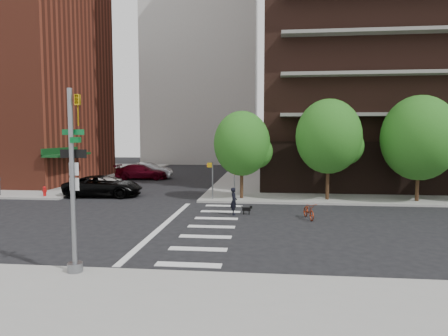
{
  "coord_description": "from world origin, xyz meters",
  "views": [
    {
      "loc": [
        5.76,
        -19.74,
        4.67
      ],
      "look_at": [
        3.0,
        6.0,
        2.5
      ],
      "focal_mm": 32.0,
      "sensor_mm": 36.0,
      "label": 1
    }
  ],
  "objects_px": {
    "parked_car_silver": "(148,170)",
    "traffic_signal": "(74,195)",
    "fire_hydrant": "(45,191)",
    "parked_car_maroon": "(142,172)",
    "parked_car_black": "(104,186)",
    "scooter": "(309,211)",
    "dog_walker": "(234,201)"
  },
  "relations": [
    {
      "from": "parked_car_black",
      "to": "dog_walker",
      "type": "xyz_separation_m",
      "value": [
        10.36,
        -5.84,
        0.0
      ]
    },
    {
      "from": "fire_hydrant",
      "to": "scooter",
      "type": "xyz_separation_m",
      "value": [
        18.62,
        -5.33,
        -0.1
      ]
    },
    {
      "from": "parked_car_maroon",
      "to": "traffic_signal",
      "type": "bearing_deg",
      "value": -169.79
    },
    {
      "from": "parked_car_maroon",
      "to": "dog_walker",
      "type": "bearing_deg",
      "value": -150.89
    },
    {
      "from": "fire_hydrant",
      "to": "dog_walker",
      "type": "relative_size",
      "value": 0.46
    },
    {
      "from": "scooter",
      "to": "fire_hydrant",
      "type": "bearing_deg",
      "value": 152.42
    },
    {
      "from": "fire_hydrant",
      "to": "parked_car_black",
      "type": "distance_m",
      "value": 4.2
    },
    {
      "from": "parked_car_black",
      "to": "parked_car_silver",
      "type": "xyz_separation_m",
      "value": [
        -0.35,
        12.45,
        0.06
      ]
    },
    {
      "from": "parked_car_black",
      "to": "dog_walker",
      "type": "height_order",
      "value": "dog_walker"
    },
    {
      "from": "parked_car_silver",
      "to": "scooter",
      "type": "distance_m",
      "value": 24.16
    },
    {
      "from": "parked_car_silver",
      "to": "parked_car_black",
      "type": "bearing_deg",
      "value": 179.55
    },
    {
      "from": "parked_car_maroon",
      "to": "parked_car_black",
      "type": "bearing_deg",
      "value": -179.61
    },
    {
      "from": "traffic_signal",
      "to": "scooter",
      "type": "height_order",
      "value": "traffic_signal"
    },
    {
      "from": "parked_car_maroon",
      "to": "fire_hydrant",
      "type": "bearing_deg",
      "value": 162.44
    },
    {
      "from": "parked_car_black",
      "to": "dog_walker",
      "type": "relative_size",
      "value": 3.58
    },
    {
      "from": "fire_hydrant",
      "to": "scooter",
      "type": "bearing_deg",
      "value": -15.99
    },
    {
      "from": "parked_car_black",
      "to": "parked_car_silver",
      "type": "height_order",
      "value": "parked_car_silver"
    },
    {
      "from": "parked_car_silver",
      "to": "dog_walker",
      "type": "xyz_separation_m",
      "value": [
        10.71,
        -18.29,
        -0.06
      ]
    },
    {
      "from": "parked_car_silver",
      "to": "traffic_signal",
      "type": "bearing_deg",
      "value": -169.66
    },
    {
      "from": "parked_car_maroon",
      "to": "scooter",
      "type": "xyz_separation_m",
      "value": [
        15.35,
        -18.19,
        -0.35
      ]
    },
    {
      "from": "parked_car_black",
      "to": "scooter",
      "type": "height_order",
      "value": "parked_car_black"
    },
    {
      "from": "scooter",
      "to": "dog_walker",
      "type": "distance_m",
      "value": 4.31
    },
    {
      "from": "fire_hydrant",
      "to": "parked_car_maroon",
      "type": "height_order",
      "value": "parked_car_maroon"
    },
    {
      "from": "parked_car_silver",
      "to": "scooter",
      "type": "relative_size",
      "value": 3.04
    },
    {
      "from": "parked_car_black",
      "to": "scooter",
      "type": "bearing_deg",
      "value": -117.32
    },
    {
      "from": "parked_car_maroon",
      "to": "dog_walker",
      "type": "distance_m",
      "value": 20.73
    },
    {
      "from": "parked_car_maroon",
      "to": "scooter",
      "type": "relative_size",
      "value": 3.21
    },
    {
      "from": "traffic_signal",
      "to": "parked_car_black",
      "type": "distance_m",
      "value": 17.66
    },
    {
      "from": "traffic_signal",
      "to": "scooter",
      "type": "relative_size",
      "value": 3.5
    },
    {
      "from": "fire_hydrant",
      "to": "scooter",
      "type": "height_order",
      "value": "scooter"
    },
    {
      "from": "traffic_signal",
      "to": "fire_hydrant",
      "type": "bearing_deg",
      "value": 123.26
    },
    {
      "from": "parked_car_maroon",
      "to": "parked_car_silver",
      "type": "bearing_deg",
      "value": -30.34
    }
  ]
}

